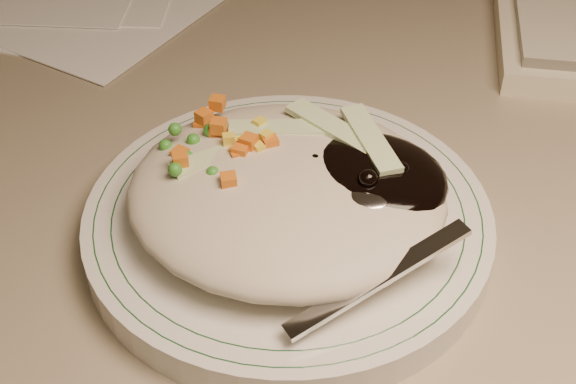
# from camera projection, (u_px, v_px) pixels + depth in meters

# --- Properties ---
(desk) EXTENTS (1.40, 0.70, 0.74)m
(desk) POSITION_uv_depth(u_px,v_px,m) (372.00, 279.00, 0.75)
(desk) COLOR gray
(desk) RESTS_ON ground
(plate) EXTENTS (0.25, 0.25, 0.02)m
(plate) POSITION_uv_depth(u_px,v_px,m) (288.00, 223.00, 0.50)
(plate) COLOR silver
(plate) RESTS_ON desk
(plate_rim) EXTENTS (0.24, 0.24, 0.00)m
(plate_rim) POSITION_uv_depth(u_px,v_px,m) (288.00, 212.00, 0.50)
(plate_rim) COLOR #144723
(plate_rim) RESTS_ON plate
(meal) EXTENTS (0.20, 0.19, 0.05)m
(meal) POSITION_uv_depth(u_px,v_px,m) (295.00, 187.00, 0.48)
(meal) COLOR #C1B89C
(meal) RESTS_ON plate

